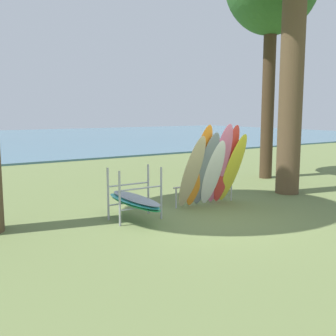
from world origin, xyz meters
The scene contains 3 objects.
ground_plane centered at (0.00, 0.00, 0.00)m, with size 80.00×80.00×0.00m, color olive.
leaning_board_pile centered at (0.67, 0.99, 1.03)m, with size 2.03×1.04×2.24m.
board_storage_rack centered at (-1.73, 1.00, 0.47)m, with size 1.15×2.12×1.25m.
Camera 1 is at (-6.23, -7.20, 2.55)m, focal length 43.04 mm.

